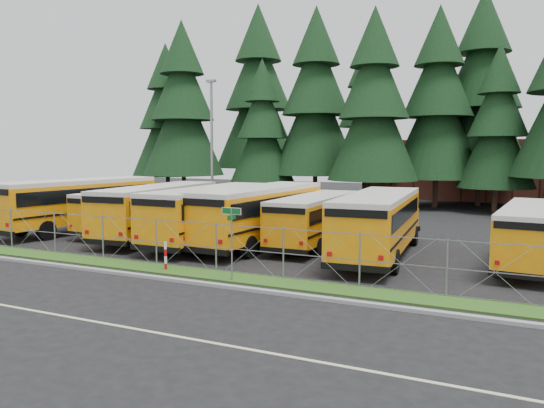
# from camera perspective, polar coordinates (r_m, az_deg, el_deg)

# --- Properties ---
(ground) EXTENTS (120.00, 120.00, 0.00)m
(ground) POSITION_cam_1_polar(r_m,az_deg,el_deg) (22.30, -2.45, -6.99)
(ground) COLOR black
(ground) RESTS_ON ground
(curb) EXTENTS (50.00, 0.25, 0.12)m
(curb) POSITION_cam_1_polar(r_m,az_deg,el_deg) (19.68, -6.70, -8.58)
(curb) COLOR gray
(curb) RESTS_ON ground
(grass_verge) EXTENTS (50.00, 1.40, 0.06)m
(grass_verge) POSITION_cam_1_polar(r_m,az_deg,el_deg) (20.85, -4.64, -7.82)
(grass_verge) COLOR #204513
(grass_verge) RESTS_ON ground
(road_lane_line) EXTENTS (50.00, 0.12, 0.01)m
(road_lane_line) POSITION_cam_1_polar(r_m,az_deg,el_deg) (15.92, -16.29, -12.45)
(road_lane_line) COLOR beige
(road_lane_line) RESTS_ON ground
(chainlink_fence) EXTENTS (44.00, 0.10, 2.00)m
(chainlink_fence) POSITION_cam_1_polar(r_m,az_deg,el_deg) (21.24, -3.72, -4.88)
(chainlink_fence) COLOR gray
(chainlink_fence) RESTS_ON ground
(brick_building) EXTENTS (22.00, 10.00, 6.00)m
(brick_building) POSITION_cam_1_polar(r_m,az_deg,el_deg) (59.43, 21.30, 3.51)
(brick_building) COLOR brown
(brick_building) RESTS_ON ground
(bus_0) EXTENTS (4.40, 12.36, 3.17)m
(bus_0) POSITION_cam_1_polar(r_m,az_deg,el_deg) (34.64, -19.58, -0.10)
(bus_0) COLOR orange
(bus_0) RESTS_ON ground
(bus_1) EXTENTS (2.62, 9.87, 2.57)m
(bus_1) POSITION_cam_1_polar(r_m,az_deg,el_deg) (33.09, -14.06, -0.72)
(bus_1) COLOR orange
(bus_1) RESTS_ON ground
(bus_2) EXTENTS (3.72, 11.50, 2.96)m
(bus_2) POSITION_cam_1_polar(r_m,az_deg,el_deg) (30.69, -11.77, -0.80)
(bus_2) COLOR orange
(bus_2) RESTS_ON ground
(bus_3) EXTENTS (2.70, 11.41, 2.99)m
(bus_3) POSITION_cam_1_polar(r_m,az_deg,el_deg) (28.42, -6.12, -1.19)
(bus_3) COLOR orange
(bus_3) RESTS_ON ground
(bus_4) EXTENTS (3.44, 11.85, 3.07)m
(bus_4) POSITION_cam_1_polar(r_m,az_deg,el_deg) (27.69, -1.03, -1.26)
(bus_4) COLOR orange
(bus_4) RESTS_ON ground
(bus_5) EXTENTS (2.54, 10.02, 2.62)m
(bus_5) POSITION_cam_1_polar(r_m,az_deg,el_deg) (27.69, 4.93, -1.76)
(bus_5) COLOR orange
(bus_5) RESTS_ON ground
(bus_6) EXTENTS (3.45, 11.49, 2.97)m
(bus_6) POSITION_cam_1_polar(r_m,az_deg,el_deg) (25.01, 11.49, -2.25)
(bus_6) COLOR orange
(bus_6) RESTS_ON ground
(bus_east) EXTENTS (3.10, 10.07, 2.60)m
(bus_east) POSITION_cam_1_polar(r_m,az_deg,el_deg) (25.24, 26.23, -3.08)
(bus_east) COLOR orange
(bus_east) RESTS_ON ground
(street_sign) EXTENTS (0.84, 0.55, 2.81)m
(street_sign) POSITION_cam_1_polar(r_m,az_deg,el_deg) (19.86, -4.37, -2.61)
(street_sign) COLOR gray
(street_sign) RESTS_ON ground
(striped_bollard) EXTENTS (0.11, 0.11, 1.20)m
(striped_bollard) POSITION_cam_1_polar(r_m,az_deg,el_deg) (22.27, -11.38, -5.53)
(striped_bollard) COLOR #B20C0C
(striped_bollard) RESTS_ON ground
(light_standard) EXTENTS (0.70, 0.35, 10.14)m
(light_standard) POSITION_cam_1_polar(r_m,az_deg,el_deg) (40.10, -6.49, 6.55)
(light_standard) COLOR gray
(light_standard) RESTS_ON ground
(conifer_0) EXTENTS (7.15, 7.15, 15.81)m
(conifer_0) POSITION_cam_1_polar(r_m,az_deg,el_deg) (56.05, -11.26, 8.70)
(conifer_0) COLOR black
(conifer_0) RESTS_ON ground
(conifer_1) EXTENTS (7.85, 7.85, 17.36)m
(conifer_1) POSITION_cam_1_polar(r_m,az_deg,el_deg) (52.65, -9.59, 9.78)
(conifer_1) COLOR black
(conifer_1) RESTS_ON ground
(conifer_2) EXTENTS (6.09, 6.09, 13.46)m
(conifer_2) POSITION_cam_1_polar(r_m,az_deg,el_deg) (50.17, -1.05, 7.82)
(conifer_2) COLOR black
(conifer_2) RESTS_ON ground
(conifer_3) EXTENTS (8.23, 8.23, 18.20)m
(conifer_3) POSITION_cam_1_polar(r_m,az_deg,el_deg) (50.35, 4.73, 10.50)
(conifer_3) COLOR black
(conifer_3) RESTS_ON ground
(conifer_4) EXTENTS (7.56, 7.56, 16.71)m
(conifer_4) POSITION_cam_1_polar(r_m,az_deg,el_deg) (45.31, 10.88, 10.00)
(conifer_4) COLOR black
(conifer_4) RESTS_ON ground
(conifer_5) EXTENTS (7.79, 7.79, 17.22)m
(conifer_5) POSITION_cam_1_polar(r_m,az_deg,el_deg) (48.26, 17.40, 9.88)
(conifer_5) COLOR black
(conifer_5) RESTS_ON ground
(conifer_6) EXTENTS (6.02, 6.02, 13.32)m
(conifer_6) POSITION_cam_1_polar(r_m,az_deg,el_deg) (45.88, 23.09, 7.47)
(conifer_6) COLOR black
(conifer_6) RESTS_ON ground
(conifer_10) EXTENTS (9.38, 9.38, 20.74)m
(conifer_10) POSITION_cam_1_polar(r_m,az_deg,el_deg) (59.10, -1.48, 11.04)
(conifer_10) COLOR black
(conifer_10) RESTS_ON ground
(conifer_11) EXTENTS (7.35, 7.35, 16.26)m
(conifer_11) POSITION_cam_1_polar(r_m,az_deg,el_deg) (56.50, 10.09, 8.92)
(conifer_11) COLOR black
(conifer_11) RESTS_ON ground
(conifer_12) EXTENTS (8.62, 8.62, 19.06)m
(conifer_12) POSITION_cam_1_polar(r_m,az_deg,el_deg) (51.00, 21.62, 10.54)
(conifer_12) COLOR black
(conifer_12) RESTS_ON ground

